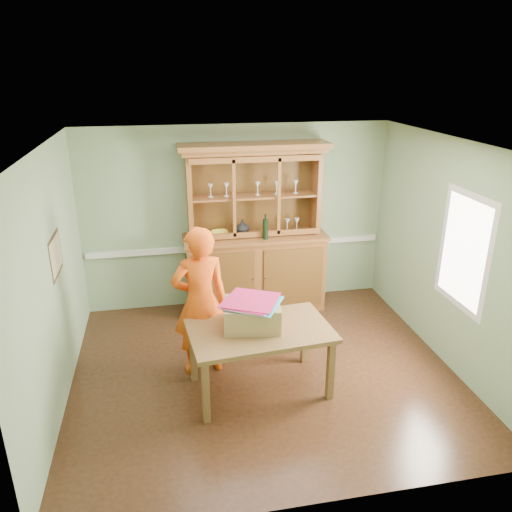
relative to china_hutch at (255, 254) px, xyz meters
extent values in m
plane|color=#492917|center=(-0.21, -1.72, -0.86)|extent=(4.50, 4.50, 0.00)
plane|color=white|center=(-0.21, -1.72, 1.84)|extent=(4.50, 4.50, 0.00)
plane|color=gray|center=(-0.21, 0.28, 0.49)|extent=(4.50, 0.00, 4.50)
plane|color=gray|center=(-2.46, -1.72, 0.49)|extent=(0.00, 4.00, 4.00)
plane|color=gray|center=(2.04, -1.72, 0.49)|extent=(0.00, 4.00, 4.00)
plane|color=gray|center=(-0.21, -3.72, 0.49)|extent=(4.50, 0.00, 4.50)
cube|color=white|center=(-0.21, 0.26, 0.04)|extent=(4.41, 0.05, 0.08)
cube|color=#382616|center=(-2.44, -1.42, 0.69)|extent=(0.03, 0.60, 0.46)
cube|color=beige|center=(-2.44, -1.42, 0.69)|extent=(0.01, 0.52, 0.38)
cube|color=white|center=(2.02, -2.02, 0.64)|extent=(0.03, 0.96, 1.36)
cube|color=white|center=(2.01, -2.02, 0.64)|extent=(0.01, 0.80, 1.20)
cube|color=brown|center=(0.00, -0.03, -0.30)|extent=(2.01, 0.61, 1.11)
cube|color=brown|center=(0.00, -0.04, 0.28)|extent=(2.07, 0.68, 0.04)
cube|color=brown|center=(0.00, 0.26, 0.88)|extent=(1.89, 0.04, 1.17)
cube|color=brown|center=(-0.91, 0.07, 0.88)|extent=(0.07, 0.42, 1.17)
cube|color=brown|center=(0.92, 0.07, 0.88)|extent=(0.07, 0.42, 1.17)
cube|color=brown|center=(0.00, 0.07, 1.50)|extent=(2.01, 0.49, 0.07)
cube|color=brown|center=(0.00, 0.05, 1.57)|extent=(2.09, 0.53, 0.07)
cube|color=brown|center=(0.00, 0.07, 0.86)|extent=(1.76, 0.37, 0.03)
imported|color=#B2B2B7|center=(-0.17, 0.07, 0.41)|extent=(0.20, 0.20, 0.21)
imported|color=yellow|center=(-0.50, 0.07, 0.33)|extent=(0.24, 0.24, 0.06)
cylinder|color=black|center=(0.11, -0.22, 0.48)|extent=(0.08, 0.08, 0.36)
cube|color=brown|center=(-0.33, -2.05, -0.11)|extent=(1.62, 1.07, 0.05)
cube|color=brown|center=(-0.98, -2.49, -0.50)|extent=(0.08, 0.08, 0.72)
cube|color=brown|center=(-1.05, -1.74, -0.50)|extent=(0.08, 0.08, 0.72)
cube|color=brown|center=(0.39, -2.36, -0.50)|extent=(0.08, 0.08, 0.72)
cube|color=brown|center=(0.32, -1.61, -0.50)|extent=(0.08, 0.08, 0.72)
cube|color=#9E8151|center=(-0.40, -1.97, 0.05)|extent=(0.67, 0.57, 0.28)
cube|color=#35B763|center=(-0.41, -1.99, 0.20)|extent=(0.71, 0.71, 0.01)
cube|color=#2CB3D0|center=(-0.41, -1.99, 0.21)|extent=(0.71, 0.71, 0.01)
cube|color=pink|center=(-0.41, -1.99, 0.22)|extent=(0.71, 0.71, 0.01)
cube|color=#CF1F78|center=(-0.41, -1.99, 0.23)|extent=(0.71, 0.71, 0.01)
cube|color=#C71E59|center=(-0.41, -1.99, 0.23)|extent=(0.71, 0.71, 0.01)
imported|color=#E74F0E|center=(-0.93, -1.54, 0.05)|extent=(0.72, 0.53, 1.82)
camera|label=1|loc=(-1.28, -6.74, 2.61)|focal=35.00mm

